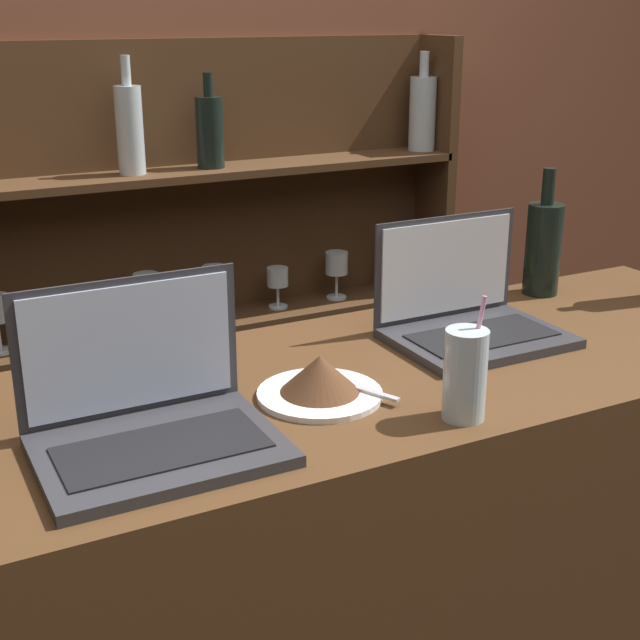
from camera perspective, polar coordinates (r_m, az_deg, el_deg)
name	(u,v)px	position (r m, az deg, el deg)	size (l,w,h in m)	color
bar_counter	(351,639)	(1.82, 1.98, -19.71)	(1.85, 0.59, 1.10)	#4C3019
back_wall	(158,148)	(2.40, -10.32, 10.80)	(7.00, 0.06, 2.70)	brown
back_shelf	(214,328)	(2.48, -6.82, -0.53)	(1.42, 0.18, 1.62)	#472D19
laptop_near	(149,414)	(1.30, -10.87, -5.95)	(0.34, 0.25, 0.23)	#333338
laptop_far	(467,314)	(1.72, 9.39, 0.41)	(0.32, 0.24, 0.22)	#333338
cake_plate	(320,380)	(1.44, -0.01, -3.85)	(0.20, 0.20, 0.07)	white
water_glass	(465,374)	(1.37, 9.27, -3.46)	(0.07, 0.07, 0.19)	silver
wine_bottle_dark	(543,247)	(2.00, 14.10, 4.58)	(0.08, 0.08, 0.28)	black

